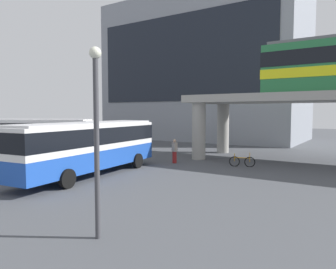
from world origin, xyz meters
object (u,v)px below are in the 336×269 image
Objects in this scene: station_building at (205,72)px; pedestrian_by_bike_rack at (175,152)px; bicycle_orange at (242,162)px; bus_main at (88,143)px; pedestrian_walking_across at (127,147)px; bus_secondary at (29,133)px.

station_building is 15.17× the size of pedestrian_by_bike_rack.
station_building is 15.93× the size of bicycle_orange.
bus_main is at bearing -77.15° from station_building.
bus_main is 6.25× the size of pedestrian_by_bike_rack.
bicycle_orange is 9.95m from pedestrian_walking_across.
pedestrian_by_bike_rack reaches higher than bicycle_orange.
station_building reaches higher than pedestrian_walking_across.
pedestrian_by_bike_rack is (12.55, 3.69, -1.14)m from bus_secondary.
bus_secondary reaches higher than pedestrian_by_bike_rack.
bicycle_orange is at bearing 50.19° from bus_main.
bus_secondary is at bearing -99.03° from station_building.
bus_secondary is at bearing -163.62° from pedestrian_by_bike_rack.
bus_main reaches higher than pedestrian_by_bike_rack.
bicycle_orange is at bearing -57.41° from station_building.
pedestrian_by_bike_rack is at bearing 74.46° from bus_main.
station_building is at bearing 102.85° from bus_main.
pedestrian_walking_across is (-3.21, 7.29, -1.16)m from bus_main.
pedestrian_walking_across reaches higher than bicycle_orange.
pedestrian_walking_across is (3.37, -21.54, -8.91)m from station_building.
bus_main is 8.04m from pedestrian_walking_across.
station_building is 2.43× the size of bus_main.
station_building is 30.56m from bus_main.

